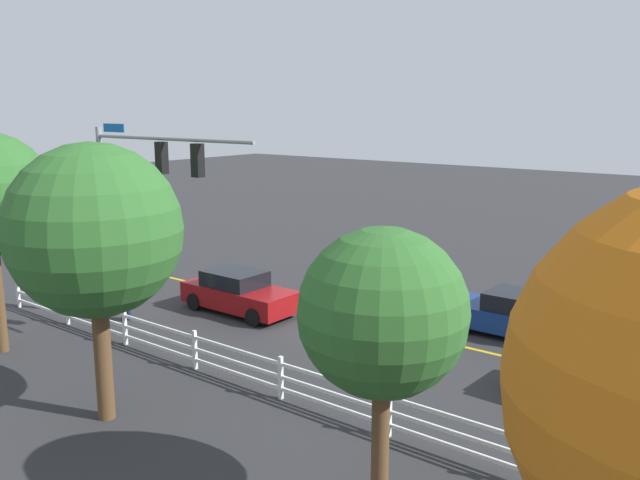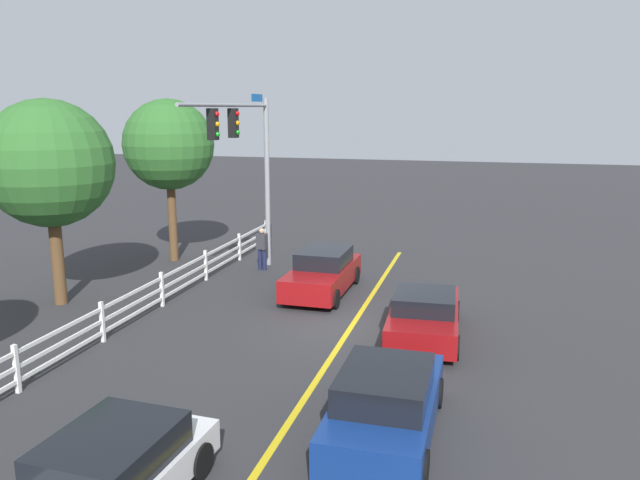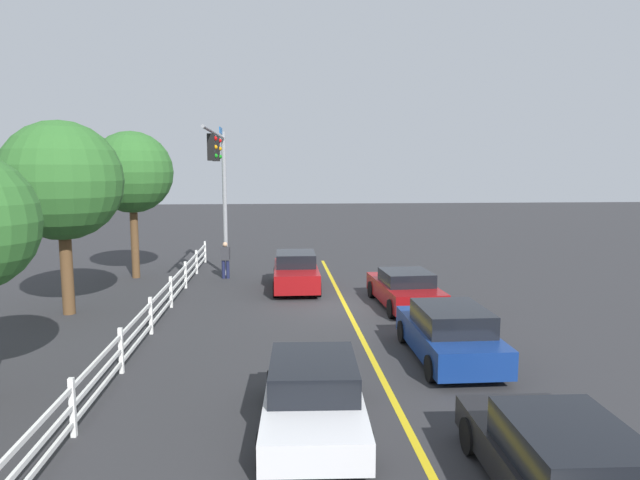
{
  "view_description": "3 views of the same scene",
  "coord_description": "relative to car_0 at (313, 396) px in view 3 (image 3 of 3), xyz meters",
  "views": [
    {
      "loc": [
        -13.56,
        18.35,
        7.39
      ],
      "look_at": [
        -0.1,
        0.96,
        2.96
      ],
      "focal_mm": 37.28,
      "sensor_mm": 36.0,
      "label": 1
    },
    {
      "loc": [
        -17.05,
        -3.7,
        6.33
      ],
      "look_at": [
        1.73,
        1.44,
        2.18
      ],
      "focal_mm": 34.92,
      "sensor_mm": 36.0,
      "label": 2
    },
    {
      "loc": [
        -19.61,
        2.5,
        5.01
      ],
      "look_at": [
        1.61,
        0.81,
        2.25
      ],
      "focal_mm": 30.83,
      "sensor_mm": 36.0,
      "label": 3
    }
  ],
  "objects": [
    {
      "name": "ground_plane",
      "position": [
        9.5,
        -1.83,
        -0.66
      ],
      "size": [
        120.0,
        120.0,
        0.0
      ],
      "primitive_type": "plane",
      "color": "#2D2D30"
    },
    {
      "name": "lane_center_stripe",
      "position": [
        5.5,
        -1.83,
        -0.65
      ],
      "size": [
        28.0,
        0.16,
        0.01
      ],
      "primitive_type": "cube",
      "color": "gold",
      "rests_on": "ground_plane"
    },
    {
      "name": "signal_assembly",
      "position": [
        13.78,
        3.07,
        4.16
      ],
      "size": [
        7.34,
        0.38,
        6.83
      ],
      "color": "gray",
      "rests_on": "ground_plane"
    },
    {
      "name": "car_0",
      "position": [
        0.0,
        0.0,
        0.0
      ],
      "size": [
        4.27,
        2.11,
        1.33
      ],
      "rotation": [
        0.0,
        0.0,
        3.09
      ],
      "color": "silver",
      "rests_on": "ground_plane"
    },
    {
      "name": "car_1",
      "position": [
        9.22,
        -3.97,
        -0.0
      ],
      "size": [
        4.5,
        2.14,
        1.35
      ],
      "rotation": [
        0.0,
        0.0,
        6.34
      ],
      "color": "maroon",
      "rests_on": "ground_plane"
    },
    {
      "name": "car_2",
      "position": [
        12.58,
        -0.12,
        0.07
      ],
      "size": [
        4.46,
        1.92,
        1.52
      ],
      "rotation": [
        0.0,
        0.0,
        3.13
      ],
      "color": "maroon",
      "rests_on": "ground_plane"
    },
    {
      "name": "car_3",
      "position": [
        3.55,
        -3.82,
        0.06
      ],
      "size": [
        4.37,
        1.96,
        1.47
      ],
      "rotation": [
        0.0,
        0.0,
        6.28
      ],
      "color": "navy",
      "rests_on": "ground_plane"
    },
    {
      "name": "car_4",
      "position": [
        -2.84,
        -3.49,
        0.0
      ],
      "size": [
        4.65,
        2.03,
        1.37
      ],
      "rotation": [
        0.0,
        0.0,
        6.25
      ],
      "color": "black",
      "rests_on": "ground_plane"
    },
    {
      "name": "pedestrian",
      "position": [
        15.01,
        3.03,
        0.27
      ],
      "size": [
        0.32,
        0.44,
        1.69
      ],
      "rotation": [
        0.0,
        0.0,
        2.99
      ],
      "color": "#191E3F",
      "rests_on": "ground_plane"
    },
    {
      "name": "white_rail_fence",
      "position": [
        6.5,
        4.52,
        -0.05
      ],
      "size": [
        26.1,
        0.1,
        1.15
      ],
      "color": "white",
      "rests_on": "ground_plane"
    },
    {
      "name": "tree_1",
      "position": [
        15.51,
        7.19,
        4.18
      ],
      "size": [
        3.69,
        3.69,
        6.71
      ],
      "color": "brown",
      "rests_on": "ground_plane"
    },
    {
      "name": "tree_2",
      "position": [
        9.14,
        7.9,
        3.94
      ],
      "size": [
        4.04,
        4.04,
        6.63
      ],
      "color": "brown",
      "rests_on": "ground_plane"
    }
  ]
}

